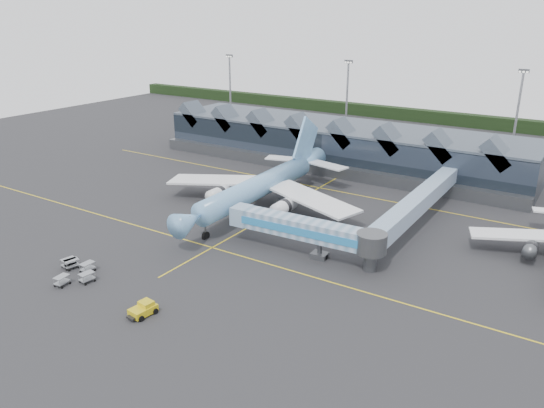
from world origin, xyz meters
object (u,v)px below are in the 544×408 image
Objects in this scene: main_airliner at (262,185)px; fuel_truck at (219,200)px; jet_bridge at (314,232)px; pushback_tug at (143,309)px.

fuel_truck is (-6.29, -5.16, -2.67)m from main_airliner.
main_airliner is 1.85× the size of jet_bridge.
main_airliner reaches higher than pushback_tug.
fuel_truck is (-24.85, 8.65, -2.33)m from jet_bridge.
main_airliner is 12.21× the size of pushback_tug.
jet_bridge is at bearing -38.04° from main_airliner.
jet_bridge is 6.62× the size of pushback_tug.
main_airliner is at bearing 30.03° from fuel_truck.
main_airliner is 4.94× the size of fuel_truck.
main_airliner reaches higher than fuel_truck.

